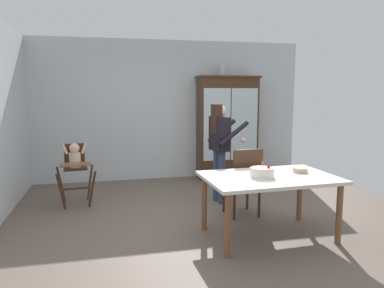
# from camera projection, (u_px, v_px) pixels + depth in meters

# --- Properties ---
(ground_plane) EXTENTS (6.24, 6.24, 0.00)m
(ground_plane) POSITION_uv_depth(u_px,v_px,m) (203.00, 222.00, 4.89)
(ground_plane) COLOR #66564C
(wall_back) EXTENTS (5.32, 0.06, 2.70)m
(wall_back) POSITION_uv_depth(u_px,v_px,m) (170.00, 110.00, 7.23)
(wall_back) COLOR silver
(wall_back) RESTS_ON ground_plane
(china_cabinet) EXTENTS (1.22, 0.48, 2.02)m
(china_cabinet) POSITION_uv_depth(u_px,v_px,m) (227.00, 127.00, 7.27)
(china_cabinet) COLOR #422819
(china_cabinet) RESTS_ON ground_plane
(ceramic_vase) EXTENTS (0.13, 0.13, 0.27)m
(ceramic_vase) POSITION_uv_depth(u_px,v_px,m) (222.00, 70.00, 7.09)
(ceramic_vase) COLOR #B2B7B2
(ceramic_vase) RESTS_ON china_cabinet
(high_chair_with_toddler) EXTENTS (0.64, 0.73, 0.95)m
(high_chair_with_toddler) POSITION_uv_depth(u_px,v_px,m) (75.00, 163.00, 5.55)
(high_chair_with_toddler) COLOR #422819
(high_chair_with_toddler) RESTS_ON ground_plane
(adult_person) EXTENTS (0.56, 0.55, 1.53)m
(adult_person) POSITION_uv_depth(u_px,v_px,m) (220.00, 141.00, 5.64)
(adult_person) COLOR #33425B
(adult_person) RESTS_ON ground_plane
(dining_table) EXTENTS (1.56, 1.06, 0.74)m
(dining_table) POSITION_uv_depth(u_px,v_px,m) (269.00, 183.00, 4.31)
(dining_table) COLOR silver
(dining_table) RESTS_ON ground_plane
(birthday_cake) EXTENTS (0.28, 0.28, 0.19)m
(birthday_cake) POSITION_uv_depth(u_px,v_px,m) (262.00, 172.00, 4.25)
(birthday_cake) COLOR white
(birthday_cake) RESTS_ON dining_table
(serving_bowl) EXTENTS (0.18, 0.18, 0.05)m
(serving_bowl) POSITION_uv_depth(u_px,v_px,m) (300.00, 170.00, 4.50)
(serving_bowl) COLOR #C6AD93
(serving_bowl) RESTS_ON dining_table
(dining_chair_far_side) EXTENTS (0.47, 0.47, 0.96)m
(dining_chair_far_side) POSITION_uv_depth(u_px,v_px,m) (245.00, 178.00, 5.01)
(dining_chair_far_side) COLOR #422819
(dining_chair_far_side) RESTS_ON ground_plane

